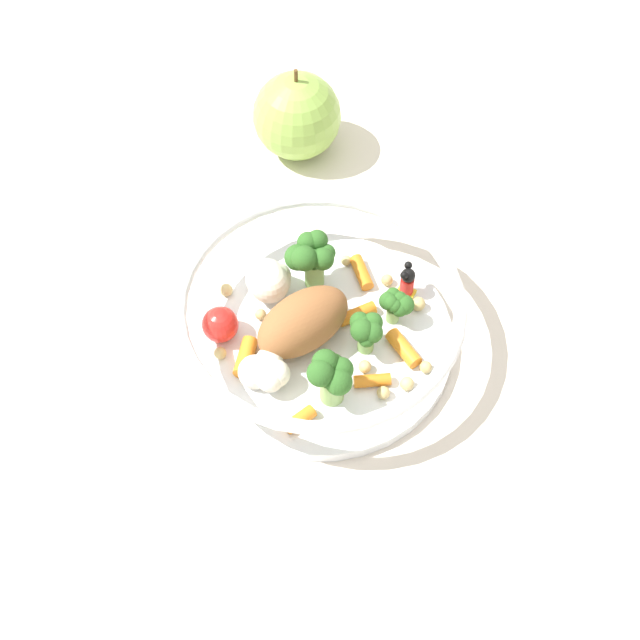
{
  "coord_description": "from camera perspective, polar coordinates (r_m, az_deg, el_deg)",
  "views": [
    {
      "loc": [
        0.29,
        0.31,
        0.63
      ],
      "look_at": [
        0.02,
        -0.01,
        0.03
      ],
      "focal_mm": 52.15,
      "sensor_mm": 36.0,
      "label": 1
    }
  ],
  "objects": [
    {
      "name": "food_container",
      "position": [
        0.73,
        -0.51,
        0.14
      ],
      "size": [
        0.23,
        0.23,
        0.06
      ],
      "color": "white",
      "rests_on": "ground_plane"
    },
    {
      "name": "ground_plane",
      "position": [
        0.76,
        1.82,
        -1.26
      ],
      "size": [
        2.4,
        2.4,
        0.0
      ],
      "primitive_type": "plane",
      "color": "silver"
    },
    {
      "name": "loose_apple",
      "position": [
        0.87,
        -1.42,
        12.42
      ],
      "size": [
        0.08,
        0.08,
        0.09
      ],
      "color": "#8CB74C",
      "rests_on": "ground_plane"
    }
  ]
}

